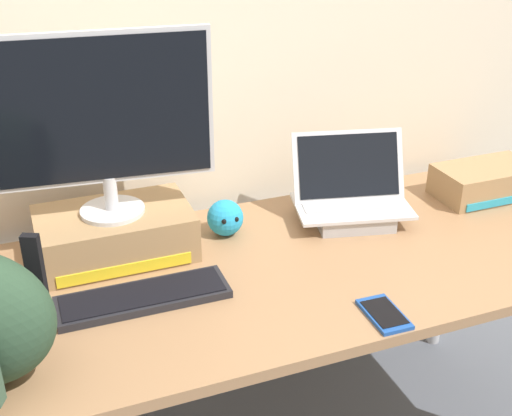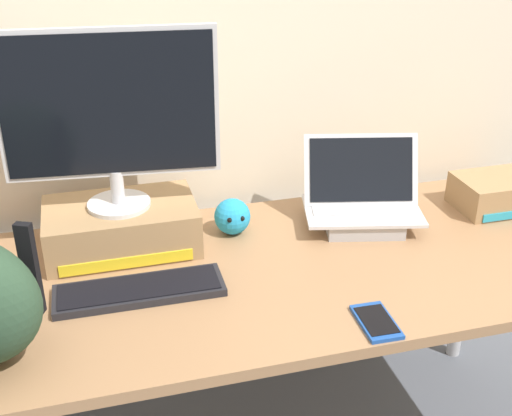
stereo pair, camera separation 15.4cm
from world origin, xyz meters
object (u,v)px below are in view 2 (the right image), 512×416
object	(u,v)px
cell_phone	(376,322)
open_laptop	(362,208)
toner_box_yellow	(121,227)
external_keyboard	(140,290)
desktop_monitor	(110,114)
plush_toy	(232,216)
toner_box_cyan	(507,191)

from	to	relation	value
cell_phone	open_laptop	bearing A→B (deg)	72.40
toner_box_yellow	external_keyboard	bearing A→B (deg)	-85.94
desktop_monitor	cell_phone	world-z (taller)	desktop_monitor
desktop_monitor	external_keyboard	bearing A→B (deg)	-79.83
desktop_monitor	open_laptop	distance (m)	0.78
open_laptop	plush_toy	xyz separation A→B (m)	(-0.38, 0.05, 0.00)
plush_toy	desktop_monitor	bearing A→B (deg)	179.98
cell_phone	toner_box_cyan	distance (m)	0.80
desktop_monitor	external_keyboard	xyz separation A→B (m)	(0.02, -0.25, -0.38)
toner_box_cyan	toner_box_yellow	bearing A→B (deg)	177.25
cell_phone	toner_box_cyan	bearing A→B (deg)	37.03
toner_box_yellow	external_keyboard	world-z (taller)	toner_box_yellow
external_keyboard	plush_toy	xyz separation A→B (m)	(0.30, 0.25, 0.04)
open_laptop	external_keyboard	distance (m)	0.71
open_laptop	cell_phone	bearing A→B (deg)	-95.84
toner_box_cyan	open_laptop	bearing A→B (deg)	178.80
toner_box_yellow	plush_toy	distance (m)	0.32
open_laptop	plush_toy	size ratio (longest dim) A/B	3.62
toner_box_yellow	cell_phone	distance (m)	0.75
open_laptop	cell_phone	distance (m)	0.50
desktop_monitor	external_keyboard	world-z (taller)	desktop_monitor
toner_box_cyan	cell_phone	bearing A→B (deg)	-144.61
desktop_monitor	open_laptop	world-z (taller)	desktop_monitor
toner_box_yellow	cell_phone	size ratio (longest dim) A/B	2.85
cell_phone	plush_toy	size ratio (longest dim) A/B	1.37
open_laptop	external_keyboard	size ratio (longest dim) A/B	0.90
open_laptop	toner_box_cyan	world-z (taller)	open_laptop
external_keyboard	toner_box_cyan	bearing A→B (deg)	10.10
open_laptop	toner_box_cyan	xyz separation A→B (m)	(0.48, -0.01, -0.00)
desktop_monitor	open_laptop	size ratio (longest dim) A/B	1.47
toner_box_yellow	desktop_monitor	world-z (taller)	desktop_monitor
cell_phone	desktop_monitor	bearing A→B (deg)	137.56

